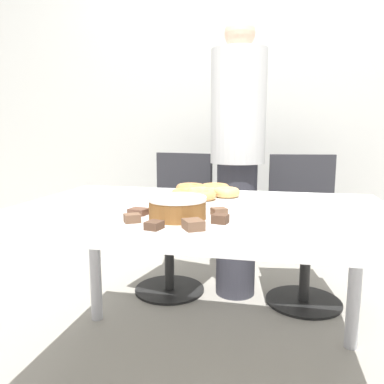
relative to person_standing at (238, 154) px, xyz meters
The scene contains 24 objects.
ground_plane 1.25m from the person_standing, 93.31° to the right, with size 12.00×12.00×0.00m, color gray.
wall_back 0.79m from the person_standing, 94.46° to the left, with size 8.00×0.05×2.60m.
table 0.93m from the person_standing, 93.31° to the right, with size 1.41×0.92×0.72m.
person_standing is the anchor object (origin of this frame).
office_chair_left 0.61m from the person_standing, behind, with size 0.53×0.53×0.86m.
office_chair_right 0.62m from the person_standing, ahead, with size 0.49×0.49×0.86m.
plate_cake 1.14m from the person_standing, 94.13° to the right, with size 0.39×0.39×0.01m.
plate_donuts 0.70m from the person_standing, 96.97° to the right, with size 0.37×0.37×0.01m.
frosted_cake 1.13m from the person_standing, 94.13° to the right, with size 0.18×0.18×0.07m.
lamington_0 1.03m from the person_standing, 98.91° to the right, with size 0.06×0.06×0.03m.
lamington_1 1.13m from the person_standing, 101.39° to the right, with size 0.07×0.06×0.02m.
lamington_2 1.23m from the person_standing, 99.53° to the right, with size 0.06×0.06×0.03m.
lamington_3 1.28m from the person_standing, 95.08° to the right, with size 0.05×0.06×0.02m.
lamington_4 1.25m from the person_standing, 90.22° to the right, with size 0.07×0.08×0.03m.
lamington_5 1.17m from the person_standing, 87.13° to the right, with size 0.05×0.05×0.03m.
lamington_6 1.06m from the person_standing, 87.86° to the right, with size 0.06×0.06×0.02m.
lamington_7 1.00m from the person_standing, 92.90° to the right, with size 0.05×0.05×0.03m.
donut_0 0.70m from the person_standing, 96.97° to the right, with size 0.12×0.12×0.03m.
donut_1 0.74m from the person_standing, 101.92° to the right, with size 0.12×0.12×0.03m.
donut_2 0.80m from the person_standing, 94.85° to the right, with size 0.11×0.11×0.04m.
donut_3 0.70m from the person_standing, 88.36° to the right, with size 0.11×0.11×0.04m.
donut_4 0.61m from the person_standing, 94.26° to the right, with size 0.13×0.13×0.04m.
donut_5 0.64m from the person_standing, 104.13° to the right, with size 0.13×0.13×0.04m.
napkin 0.94m from the person_standing, 63.28° to the right, with size 0.12×0.10×0.01m.
Camera 1 is at (0.26, -1.34, 1.00)m, focal length 35.00 mm.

